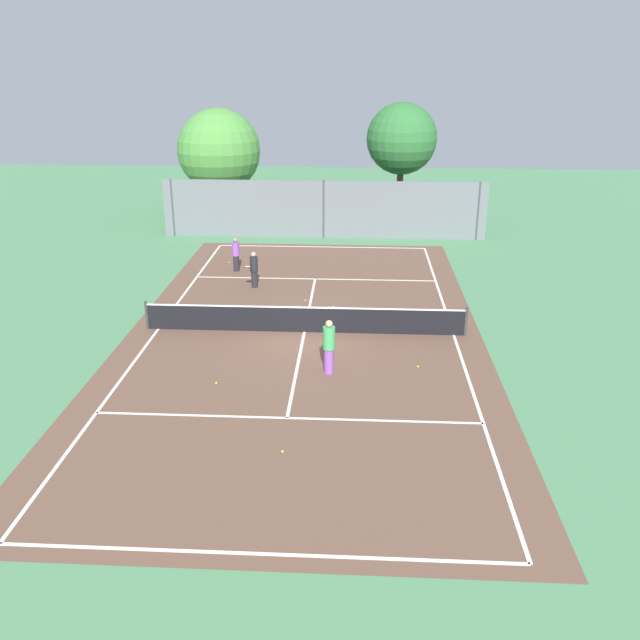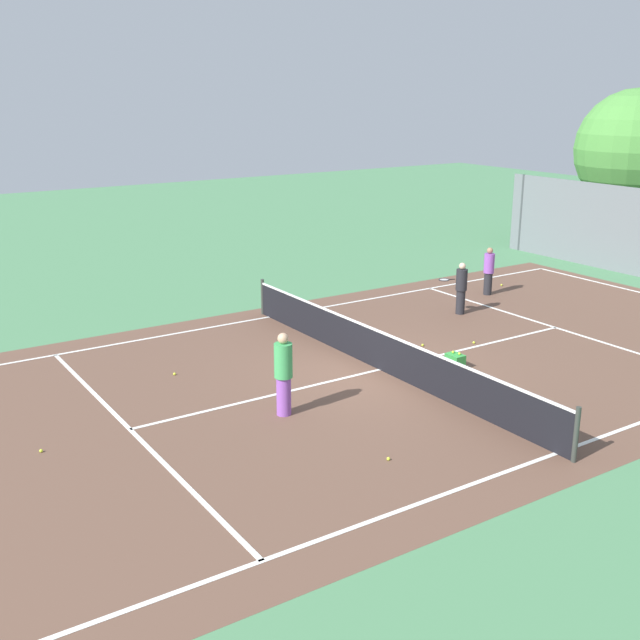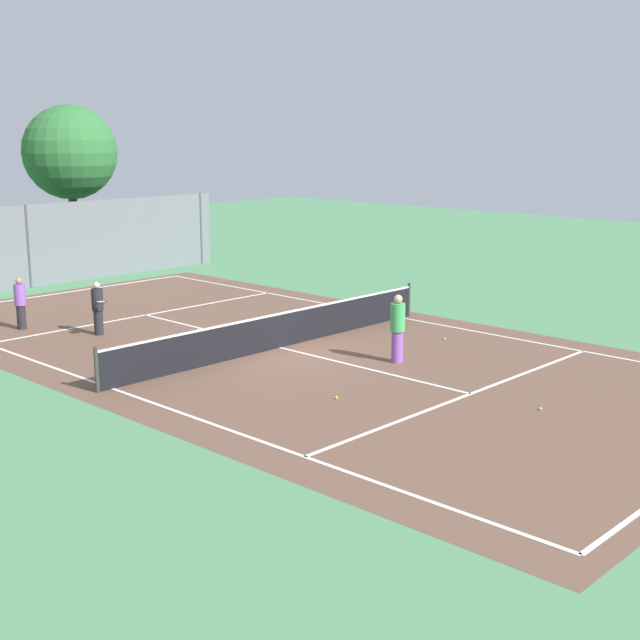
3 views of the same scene
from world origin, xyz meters
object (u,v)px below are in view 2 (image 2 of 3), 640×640
tennis_ball_0 (474,343)px  tennis_ball_5 (502,285)px  player_0 (461,288)px  tennis_ball_2 (388,459)px  player_1 (283,373)px  tennis_ball_4 (41,451)px  player_2 (489,271)px  tennis_ball_1 (423,345)px  tennis_ball_3 (175,374)px  ball_crate (455,361)px

tennis_ball_0 → tennis_ball_5: size_ratio=1.00×
player_0 → tennis_ball_2: (6.58, -7.92, -0.79)m
player_1 → tennis_ball_5: size_ratio=27.53×
tennis_ball_2 → tennis_ball_5: size_ratio=1.00×
player_0 → tennis_ball_0: (2.39, -1.70, -0.79)m
tennis_ball_4 → player_2: bearing=103.9°
player_2 → tennis_ball_1: player_2 is taller
player_0 → player_2: 2.68m
tennis_ball_1 → tennis_ball_5: 7.57m
tennis_ball_1 → tennis_ball_3: 6.66m
player_2 → tennis_ball_4: 16.15m
tennis_ball_2 → player_1: bearing=-169.6°
tennis_ball_2 → tennis_ball_1: bearing=134.2°
tennis_ball_2 → tennis_ball_5: (-8.37, 11.59, 0.00)m
player_1 → tennis_ball_0: player_1 is taller
tennis_ball_3 → player_1: bearing=16.2°
player_1 → tennis_ball_1: size_ratio=27.53×
tennis_ball_3 → tennis_ball_4: 4.53m
tennis_ball_0 → tennis_ball_1: bearing=-114.7°
player_2 → tennis_ball_3: bearing=-83.3°
tennis_ball_0 → tennis_ball_1: (-0.60, -1.30, 0.00)m
player_0 → tennis_ball_2: bearing=-50.3°
tennis_ball_4 → tennis_ball_2: bearing=53.8°
tennis_ball_2 → player_0: bearing=129.7°
player_2 → ball_crate: (4.74, -5.84, -0.64)m
player_0 → tennis_ball_4: 13.55m
player_1 → player_2: (-4.88, 10.85, -0.11)m
ball_crate → tennis_ball_5: 8.89m
player_2 → ball_crate: 7.55m
tennis_ball_1 → tennis_ball_3: same height
ball_crate → tennis_ball_5: (-5.32, 7.12, -0.15)m
player_0 → tennis_ball_1: bearing=-59.2°
player_1 → tennis_ball_5: (-5.46, 12.13, -0.90)m
tennis_ball_0 → tennis_ball_2: bearing=-56.1°
ball_crate → tennis_ball_2: 5.42m
tennis_ball_0 → tennis_ball_2: size_ratio=1.00×
tennis_ball_2 → tennis_ball_3: (-6.39, -1.55, 0.00)m
tennis_ball_3 → tennis_ball_5: size_ratio=1.00×
player_0 → ball_crate: bearing=-44.3°
player_2 → tennis_ball_5: bearing=114.6°
player_1 → ball_crate: player_1 is taller
tennis_ball_0 → tennis_ball_2: (4.19, -6.22, 0.00)m
tennis_ball_0 → tennis_ball_4: same height
tennis_ball_2 → tennis_ball_4: size_ratio=1.00×
ball_crate → player_2: bearing=129.1°
player_1 → player_2: 11.90m
tennis_ball_0 → tennis_ball_3: bearing=-105.8°
ball_crate → tennis_ball_1: bearing=165.7°
player_2 → tennis_ball_2: player_2 is taller
player_1 → tennis_ball_3: size_ratio=27.53×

